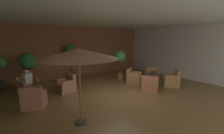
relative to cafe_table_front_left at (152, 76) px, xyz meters
The scene contains 20 objects.
ground_plane 2.68m from the cafe_table_front_left, behind, with size 11.33×9.97×0.02m, color brown.
wall_back_brick 5.53m from the cafe_table_front_left, 119.05° to the left, with size 11.33×0.08×3.49m, color brown.
wall_right_plain 3.26m from the cafe_table_front_left, ahead, with size 0.08×9.97×3.49m, color silver.
ceiling_slab 4.00m from the cafe_table_front_left, behind, with size 11.33×9.97×0.06m, color silver.
cafe_table_front_left is the anchor object (origin of this frame).
armchair_front_left_north 1.08m from the cafe_table_front_left, 124.06° to the left, with size 1.03×1.05×0.89m.
armchair_front_left_east 1.07m from the cafe_table_front_left, 145.79° to the right, with size 1.03×1.05×0.81m.
armchair_front_left_south 1.08m from the cafe_table_front_left, 47.19° to the right, with size 1.10×1.11×0.91m.
armchair_front_left_west 1.09m from the cafe_table_front_left, 40.72° to the left, with size 1.07×1.08×0.82m.
cafe_table_front_right 5.73m from the cafe_table_front_left, 163.29° to the left, with size 0.84×0.84×0.65m.
armchair_front_right_north 6.55m from the cafe_table_front_left, 155.60° to the left, with size 1.05×1.03×0.82m.
armchair_front_right_east 6.02m from the cafe_table_front_left, behind, with size 0.99×0.99×0.88m.
armchair_front_right_south 4.68m from the cafe_table_front_left, 157.84° to the left, with size 0.82×0.80×0.87m.
patio_umbrella_tall_red 5.45m from the cafe_table_front_left, 163.84° to the right, with size 2.33×2.33×2.31m.
potted_tree_left_corner 2.38m from the cafe_table_front_left, 105.80° to the left, with size 0.69×0.69×1.85m.
potted_tree_mid_left 5.36m from the cafe_table_front_left, 127.15° to the left, with size 0.86×0.86×2.28m.
potted_tree_mid_right 6.84m from the cafe_table_front_left, 147.53° to the left, with size 0.90×0.90×1.88m.
patron_blue_shirt 6.52m from the cafe_table_front_left, 155.82° to the left, with size 0.43×0.38×0.71m.
iced_drink_cup 0.22m from the cafe_table_front_left, 84.77° to the left, with size 0.08×0.08×0.11m, color white.
open_laptop 0.20m from the cafe_table_front_left, behind, with size 0.37×0.32×0.20m.
Camera 1 is at (-4.11, -5.31, 2.53)m, focal length 24.38 mm.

